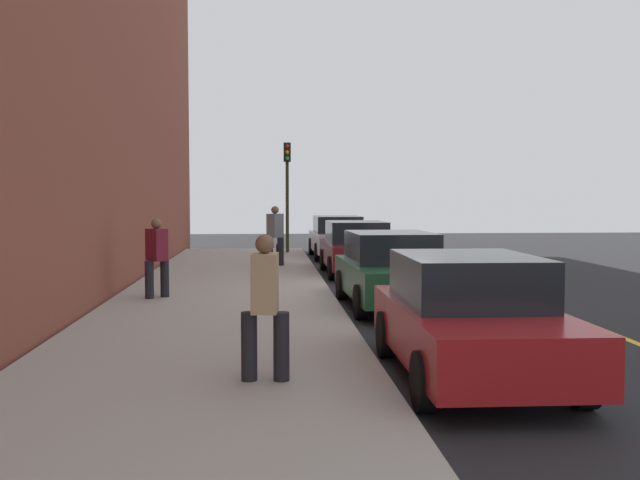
% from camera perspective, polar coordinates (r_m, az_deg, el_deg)
% --- Properties ---
extents(ground_plane, '(56.00, 56.00, 0.00)m').
position_cam_1_polar(ground_plane, '(15.68, 4.75, -4.79)').
color(ground_plane, black).
extents(sidewalk, '(28.00, 4.60, 0.15)m').
position_cam_1_polar(sidewalk, '(15.51, -7.43, -4.62)').
color(sidewalk, '#A39E93').
rests_on(sidewalk, ground).
extents(lane_stripe_centre, '(28.00, 0.14, 0.01)m').
position_cam_1_polar(lane_stripe_centre, '(16.48, 15.85, -4.50)').
color(lane_stripe_centre, gold).
rests_on(lane_stripe_centre, ground).
extents(parked_car_white, '(4.54, 1.94, 1.51)m').
position_cam_1_polar(parked_car_white, '(26.57, 1.38, 0.24)').
color(parked_car_white, black).
rests_on(parked_car_white, ground).
extents(parked_car_maroon, '(4.20, 1.92, 1.51)m').
position_cam_1_polar(parked_car_maroon, '(20.97, 2.89, -0.62)').
color(parked_car_maroon, black).
rests_on(parked_car_maroon, ground).
extents(parked_car_green, '(4.18, 2.00, 1.51)m').
position_cam_1_polar(parked_car_green, '(14.79, 5.60, -2.34)').
color(parked_car_green, black).
rests_on(parked_car_green, ground).
extents(parked_car_red, '(4.21, 1.93, 1.51)m').
position_cam_1_polar(parked_car_red, '(9.24, 11.58, -5.89)').
color(parked_car_red, black).
rests_on(parked_car_red, ground).
extents(pedestrian_tan_coat, '(0.47, 0.55, 1.66)m').
position_cam_1_polar(pedestrian_tan_coat, '(8.33, -4.29, -4.90)').
color(pedestrian_tan_coat, black).
rests_on(pedestrian_tan_coat, sidewalk).
extents(pedestrian_grey_coat, '(0.57, 0.53, 1.79)m').
position_cam_1_polar(pedestrian_grey_coat, '(22.20, -3.51, 0.50)').
color(pedestrian_grey_coat, black).
rests_on(pedestrian_grey_coat, sidewalk).
extents(pedestrian_burgundy_coat, '(0.52, 0.49, 1.63)m').
position_cam_1_polar(pedestrian_burgundy_coat, '(15.41, -12.56, -1.19)').
color(pedestrian_burgundy_coat, black).
rests_on(pedestrian_burgundy_coat, sidewalk).
extents(traffic_light_pole, '(0.35, 0.26, 4.05)m').
position_cam_1_polar(traffic_light_pole, '(27.21, -2.56, 4.84)').
color(traffic_light_pole, '#2D2D19').
rests_on(traffic_light_pole, sidewalk).
extents(rolling_suitcase, '(0.34, 0.22, 0.96)m').
position_cam_1_polar(rolling_suitcase, '(22.69, -3.14, -1.08)').
color(rolling_suitcase, black).
rests_on(rolling_suitcase, sidewalk).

